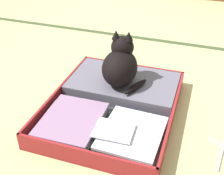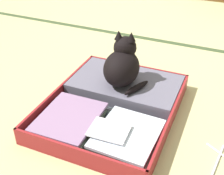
# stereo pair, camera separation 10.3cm
# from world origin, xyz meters

# --- Properties ---
(ground_plane) EXTENTS (10.00, 10.00, 0.00)m
(ground_plane) POSITION_xyz_m (0.00, 0.00, 0.00)
(ground_plane) COLOR tan
(tatami_border) EXTENTS (4.80, 0.05, 0.00)m
(tatami_border) POSITION_xyz_m (0.00, 0.91, 0.00)
(tatami_border) COLOR #37472A
(tatami_border) RESTS_ON ground_plane
(open_suitcase) EXTENTS (0.63, 0.78, 0.09)m
(open_suitcase) POSITION_xyz_m (-0.06, -0.03, 0.04)
(open_suitcase) COLOR maroon
(open_suitcase) RESTS_ON ground_plane
(black_cat) EXTENTS (0.25, 0.26, 0.28)m
(black_cat) POSITION_xyz_m (-0.07, 0.10, 0.20)
(black_cat) COLOR black
(black_cat) RESTS_ON open_suitcase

